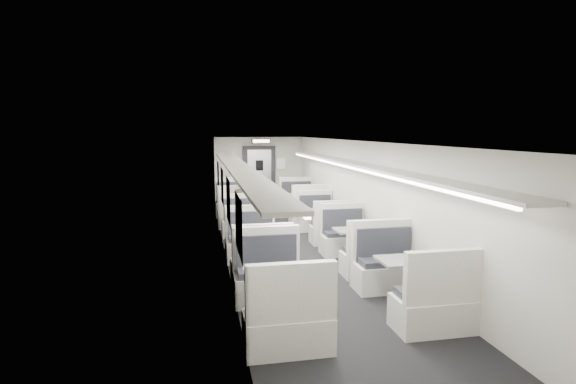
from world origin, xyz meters
name	(u,v)px	position (x,y,z in m)	size (l,w,h in m)	color
room	(296,198)	(0.00, 0.00, 1.20)	(3.24, 12.24, 2.64)	black
booth_left_a	(235,208)	(-1.00, 3.73, 0.39)	(1.08, 2.20, 1.18)	white
booth_left_b	(244,228)	(-1.00, 1.17, 0.35)	(0.96, 1.96, 1.05)	white
booth_left_c	(256,252)	(-1.00, -1.06, 0.37)	(1.02, 2.07, 1.11)	white
booth_left_d	(277,296)	(-1.00, -3.37, 0.38)	(1.06, 2.14, 1.15)	white
booth_right_a	(303,206)	(1.00, 3.70, 0.38)	(1.06, 2.15, 1.15)	white
booth_right_b	(323,222)	(1.00, 1.44, 0.35)	(0.96, 1.94, 1.04)	white
booth_right_c	(356,246)	(1.00, -0.95, 0.36)	(0.99, 2.01, 1.07)	white
booth_right_d	(407,283)	(1.00, -3.21, 0.38)	(1.05, 2.14, 1.14)	white
passenger	(243,205)	(-0.91, 2.39, 0.69)	(0.51, 0.33, 1.39)	black
window_a	(218,177)	(-1.49, 3.40, 1.35)	(0.02, 1.18, 0.84)	black
window_b	(222,186)	(-1.49, 1.20, 1.35)	(0.02, 1.18, 0.84)	black
window_c	(228,201)	(-1.49, -1.00, 1.35)	(0.02, 1.18, 0.84)	black
window_d	(239,226)	(-1.49, -3.20, 1.35)	(0.02, 1.18, 0.84)	black
luggage_rack_left	(238,167)	(-1.24, -0.30, 1.92)	(0.46, 10.40, 0.09)	white
luggage_rack_right	(358,165)	(1.24, -0.30, 1.92)	(0.46, 10.40, 0.09)	white
vestibule_door	(259,177)	(0.00, 5.93, 1.04)	(1.10, 0.13, 2.10)	black
exit_sign	(261,141)	(0.00, 5.44, 2.28)	(0.62, 0.12, 0.16)	black
wall_notice	(281,164)	(0.75, 5.92, 1.50)	(0.32, 0.02, 0.40)	white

